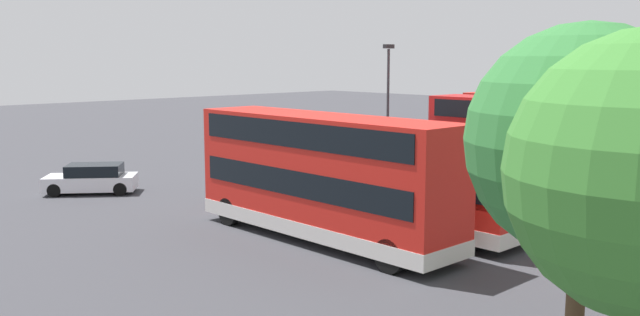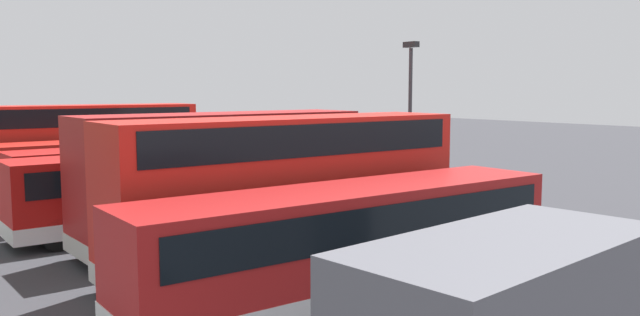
{
  "view_description": "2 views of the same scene",
  "coord_description": "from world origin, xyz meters",
  "px_view_note": "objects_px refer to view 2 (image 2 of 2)",
  "views": [
    {
      "loc": [
        27.65,
        29.01,
        6.57
      ],
      "look_at": [
        2.25,
        2.36,
        1.16
      ],
      "focal_mm": 38.39,
      "sensor_mm": 36.0,
      "label": 1
    },
    {
      "loc": [
        -22.74,
        21.74,
        5.36
      ],
      "look_at": [
        2.55,
        2.74,
        1.94
      ],
      "focal_mm": 35.77,
      "sensor_mm": 36.0,
      "label": 2
    }
  ],
  "objects_px": {
    "bus_double_decker_third": "(224,174)",
    "bus_single_deck_fourth": "(163,187)",
    "bus_double_decker_seventh": "(87,145)",
    "lamp_post_tall": "(410,113)",
    "bus_double_decker_second": "(290,188)",
    "bus_single_deck_fifth": "(154,176)",
    "bus_single_deck_sixth": "(107,168)",
    "car_small_green": "(289,158)",
    "bus_single_deck_near_end": "(353,240)"
  },
  "relations": [
    {
      "from": "bus_single_deck_fourth",
      "to": "bus_single_deck_sixth",
      "type": "bearing_deg",
      "value": -1.97
    },
    {
      "from": "bus_single_deck_near_end",
      "to": "bus_single_deck_sixth",
      "type": "xyz_separation_m",
      "value": [
        18.24,
        0.04,
        -0.0
      ]
    },
    {
      "from": "bus_double_decker_second",
      "to": "bus_single_deck_fifth",
      "type": "height_order",
      "value": "bus_double_decker_second"
    },
    {
      "from": "bus_double_decker_seventh",
      "to": "car_small_green",
      "type": "bearing_deg",
      "value": -81.5
    },
    {
      "from": "bus_single_deck_near_end",
      "to": "bus_single_deck_fourth",
      "type": "height_order",
      "value": "same"
    },
    {
      "from": "bus_single_deck_sixth",
      "to": "car_small_green",
      "type": "distance_m",
      "value": 15.37
    },
    {
      "from": "bus_single_deck_near_end",
      "to": "bus_double_decker_second",
      "type": "distance_m",
      "value": 3.6
    },
    {
      "from": "bus_double_decker_second",
      "to": "bus_single_deck_sixth",
      "type": "relative_size",
      "value": 0.96
    },
    {
      "from": "bus_single_deck_near_end",
      "to": "lamp_post_tall",
      "type": "xyz_separation_m",
      "value": [
        7.47,
        -9.39,
        2.72
      ]
    },
    {
      "from": "bus_single_deck_fourth",
      "to": "lamp_post_tall",
      "type": "distance_m",
      "value": 10.66
    },
    {
      "from": "bus_double_decker_seventh",
      "to": "lamp_post_tall",
      "type": "bearing_deg",
      "value": -147.05
    },
    {
      "from": "bus_double_decker_seventh",
      "to": "lamp_post_tall",
      "type": "distance_m",
      "value": 17.11
    },
    {
      "from": "bus_double_decker_third",
      "to": "bus_single_deck_fifth",
      "type": "relative_size",
      "value": 0.85
    },
    {
      "from": "bus_double_decker_second",
      "to": "bus_single_deck_near_end",
      "type": "bearing_deg",
      "value": 172.11
    },
    {
      "from": "bus_double_decker_second",
      "to": "lamp_post_tall",
      "type": "bearing_deg",
      "value": -65.8
    },
    {
      "from": "bus_double_decker_seventh",
      "to": "bus_single_deck_fourth",
      "type": "bearing_deg",
      "value": 177.67
    },
    {
      "from": "bus_single_deck_fifth",
      "to": "bus_double_decker_seventh",
      "type": "distance_m",
      "value": 7.54
    },
    {
      "from": "bus_double_decker_second",
      "to": "bus_single_deck_fifth",
      "type": "distance_m",
      "value": 10.83
    },
    {
      "from": "bus_single_deck_near_end",
      "to": "bus_double_decker_seventh",
      "type": "distance_m",
      "value": 21.75
    },
    {
      "from": "bus_double_decker_seventh",
      "to": "car_small_green",
      "type": "relative_size",
      "value": 2.52
    },
    {
      "from": "bus_double_decker_second",
      "to": "bus_double_decker_third",
      "type": "distance_m",
      "value": 3.92
    },
    {
      "from": "bus_single_deck_fourth",
      "to": "bus_double_decker_seventh",
      "type": "xyz_separation_m",
      "value": [
        10.75,
        -0.44,
        0.83
      ]
    },
    {
      "from": "bus_double_decker_second",
      "to": "bus_single_deck_fifth",
      "type": "bearing_deg",
      "value": -1.04
    },
    {
      "from": "bus_double_decker_seventh",
      "to": "bus_double_decker_third",
      "type": "bearing_deg",
      "value": -179.02
    },
    {
      "from": "bus_double_decker_second",
      "to": "lamp_post_tall",
      "type": "relative_size",
      "value": 1.51
    },
    {
      "from": "bus_double_decker_third",
      "to": "bus_single_deck_sixth",
      "type": "xyz_separation_m",
      "value": [
        10.86,
        0.43,
        -0.82
      ]
    },
    {
      "from": "lamp_post_tall",
      "to": "bus_single_deck_near_end",
      "type": "bearing_deg",
      "value": 128.5
    },
    {
      "from": "bus_single_deck_near_end",
      "to": "bus_double_decker_third",
      "type": "bearing_deg",
      "value": -3.04
    },
    {
      "from": "bus_single_deck_fifth",
      "to": "bus_single_deck_sixth",
      "type": "relative_size",
      "value": 1.03
    },
    {
      "from": "bus_single_deck_near_end",
      "to": "car_small_green",
      "type": "bearing_deg",
      "value": -30.85
    },
    {
      "from": "bus_double_decker_third",
      "to": "bus_single_deck_fourth",
      "type": "relative_size",
      "value": 0.91
    },
    {
      "from": "bus_double_decker_second",
      "to": "bus_double_decker_third",
      "type": "height_order",
      "value": "same"
    },
    {
      "from": "bus_single_deck_fifth",
      "to": "lamp_post_tall",
      "type": "bearing_deg",
      "value": -127.92
    },
    {
      "from": "bus_double_decker_second",
      "to": "bus_single_deck_fourth",
      "type": "relative_size",
      "value": 0.99
    },
    {
      "from": "bus_single_deck_fourth",
      "to": "lamp_post_tall",
      "type": "relative_size",
      "value": 1.53
    },
    {
      "from": "car_small_green",
      "to": "lamp_post_tall",
      "type": "xyz_separation_m",
      "value": [
        -16.37,
        4.85,
        3.64
      ]
    },
    {
      "from": "bus_single_deck_sixth",
      "to": "car_small_green",
      "type": "relative_size",
      "value": 2.58
    },
    {
      "from": "bus_single_deck_near_end",
      "to": "lamp_post_tall",
      "type": "bearing_deg",
      "value": -51.5
    },
    {
      "from": "bus_single_deck_fourth",
      "to": "bus_single_deck_sixth",
      "type": "distance_m",
      "value": 7.26
    },
    {
      "from": "bus_single_deck_fourth",
      "to": "bus_double_decker_third",
      "type": "bearing_deg",
      "value": -169.27
    },
    {
      "from": "bus_double_decker_seventh",
      "to": "lamp_post_tall",
      "type": "xyz_separation_m",
      "value": [
        -14.27,
        -9.25,
        1.89
      ]
    },
    {
      "from": "bus_single_deck_near_end",
      "to": "bus_double_decker_seventh",
      "type": "bearing_deg",
      "value": -0.39
    },
    {
      "from": "bus_double_decker_third",
      "to": "bus_single_deck_fifth",
      "type": "height_order",
      "value": "bus_double_decker_third"
    },
    {
      "from": "bus_double_decker_third",
      "to": "bus_double_decker_seventh",
      "type": "bearing_deg",
      "value": 0.98
    },
    {
      "from": "bus_single_deck_near_end",
      "to": "car_small_green",
      "type": "relative_size",
      "value": 2.68
    },
    {
      "from": "bus_single_deck_fifth",
      "to": "car_small_green",
      "type": "height_order",
      "value": "bus_single_deck_fifth"
    },
    {
      "from": "bus_single_deck_fourth",
      "to": "bus_single_deck_fifth",
      "type": "height_order",
      "value": "same"
    },
    {
      "from": "bus_double_decker_third",
      "to": "lamp_post_tall",
      "type": "relative_size",
      "value": 1.39
    },
    {
      "from": "bus_single_deck_sixth",
      "to": "lamp_post_tall",
      "type": "xyz_separation_m",
      "value": [
        -10.77,
        -9.44,
        2.72
      ]
    },
    {
      "from": "bus_double_decker_second",
      "to": "bus_double_decker_third",
      "type": "bearing_deg",
      "value": 1.3
    }
  ]
}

